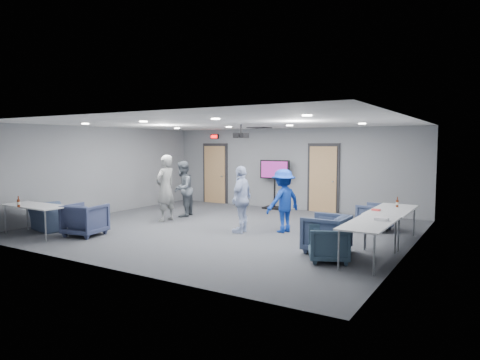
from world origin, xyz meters
The scene contains 29 objects.
floor centered at (0.00, 0.00, 0.00)m, with size 9.00×9.00×0.00m, color #383A3F.
ceiling centered at (0.00, 0.00, 2.70)m, with size 9.00×9.00×0.00m, color white.
wall_back centered at (0.00, 4.00, 1.35)m, with size 9.00×0.02×2.70m, color slate.
wall_front centered at (0.00, -4.00, 1.35)m, with size 9.00×0.02×2.70m, color slate.
wall_left centered at (-4.50, 0.00, 1.35)m, with size 0.02×8.00×2.70m, color slate.
wall_right centered at (4.50, 0.00, 1.35)m, with size 0.02×8.00×2.70m, color slate.
door_left centered at (-3.00, 3.95, 1.07)m, with size 1.06×0.17×2.24m.
door_right centered at (1.20, 3.95, 1.07)m, with size 1.06×0.17×2.24m.
exit_sign centered at (-3.00, 3.93, 2.45)m, with size 0.32×0.08×0.16m.
hvac_diffuser centered at (-0.50, 2.80, 2.69)m, with size 0.60×0.60×0.03m, color black.
downlights centered at (0.00, 0.00, 2.68)m, with size 6.18×3.78×0.02m.
person_a centered at (-2.03, 0.09, 0.93)m, with size 0.68×0.45×1.87m, color gray.
person_b centered at (-2.09, 0.93, 0.83)m, with size 0.81×0.63×1.67m, color #515961.
person_c centered at (0.63, -0.15, 0.82)m, with size 0.96×0.40×1.64m, color silver.
person_d centered at (1.49, 0.42, 0.78)m, with size 1.01×0.58×1.56m, color #17389A.
chair_right_a centered at (3.35, 1.85, 0.34)m, with size 0.72×0.74×0.67m, color #384462.
chair_right_b centered at (3.09, -0.95, 0.38)m, with size 0.82×0.84×0.76m, color #3C4A68.
chair_right_c centered at (3.35, -1.55, 0.33)m, with size 0.71×0.73×0.66m, color #374D60.
chair_front_a centered at (-2.36, -2.40, 0.38)m, with size 0.82×0.84×0.77m, color #343C5A.
chair_front_b centered at (-3.67, -2.40, 0.33)m, with size 1.01×0.88×0.65m, color #3E4E6C.
table_right_a centered at (4.00, 0.73, 0.69)m, with size 0.82×1.96×0.73m.
table_right_b centered at (4.00, -1.17, 0.69)m, with size 0.76×1.82×0.73m.
table_front_left centered at (-3.38, -3.00, 0.68)m, with size 1.75×0.73×0.73m.
bottle_front centered at (-3.40, -3.40, 0.82)m, with size 0.07×0.07×0.26m.
bottle_right centered at (4.03, 1.12, 0.82)m, with size 0.06×0.06×0.24m.
snack_box centered at (3.75, 0.33, 0.75)m, with size 0.17×0.11×0.04m, color #E13838.
wrapper centered at (4.14, -0.83, 0.76)m, with size 0.24×0.17×0.06m, color silver.
tv_stand centered at (-0.43, 3.75, 0.93)m, with size 1.07×0.51×1.64m.
projector centered at (0.15, 0.60, 2.40)m, with size 0.34×0.33×0.36m.
Camera 1 is at (6.01, -9.06, 2.17)m, focal length 32.00 mm.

